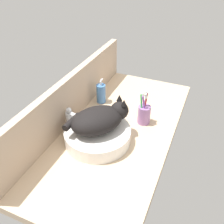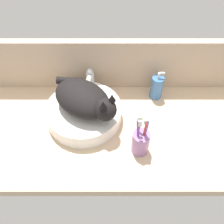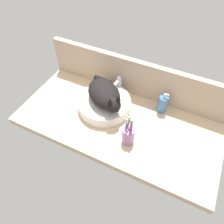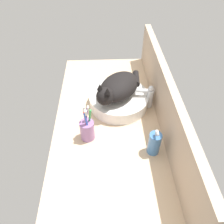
% 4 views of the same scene
% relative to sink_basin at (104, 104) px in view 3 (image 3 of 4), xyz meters
% --- Properties ---
extents(ground_plane, '(1.18, 0.56, 0.04)m').
position_rel_sink_basin_xyz_m(ground_plane, '(0.12, -0.05, -0.05)').
color(ground_plane, '#D1B28E').
extents(backsplash_panel, '(1.18, 0.04, 0.25)m').
position_rel_sink_basin_xyz_m(backsplash_panel, '(0.12, 0.21, 0.09)').
color(backsplash_panel, tan).
rests_on(backsplash_panel, ground_plane).
extents(sink_basin, '(0.32, 0.32, 0.07)m').
position_rel_sink_basin_xyz_m(sink_basin, '(0.00, 0.00, 0.00)').
color(sink_basin, white).
rests_on(sink_basin, ground_plane).
extents(cat, '(0.30, 0.29, 0.14)m').
position_rel_sink_basin_xyz_m(cat, '(0.01, -0.01, 0.09)').
color(cat, black).
rests_on(cat, sink_basin).
extents(faucet, '(0.04, 0.12, 0.14)m').
position_rel_sink_basin_xyz_m(faucet, '(0.02, 0.15, 0.04)').
color(faucet, silver).
rests_on(faucet, ground_plane).
extents(soap_dispenser, '(0.05, 0.05, 0.15)m').
position_rel_sink_basin_xyz_m(soap_dispenser, '(0.32, 0.13, 0.02)').
color(soap_dispenser, '#3F72B2').
rests_on(soap_dispenser, ground_plane).
extents(toothbrush_cup, '(0.07, 0.07, 0.19)m').
position_rel_sink_basin_xyz_m(toothbrush_cup, '(0.23, -0.16, 0.02)').
color(toothbrush_cup, '#996BA8').
rests_on(toothbrush_cup, ground_plane).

